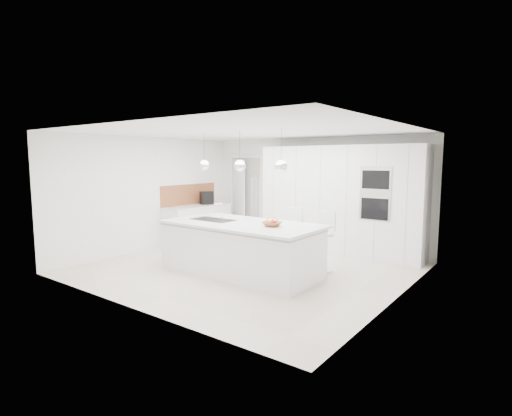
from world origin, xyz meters
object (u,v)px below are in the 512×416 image
Objects in this scene: bar_stool_left at (290,237)px; espresso_machine at (207,198)px; fruit_bowl at (272,224)px; bar_stool_right at (324,243)px; island_base at (240,249)px.

espresso_machine is at bearing 161.65° from bar_stool_left.
bar_stool_right reaches higher than fruit_bowl.
fruit_bowl reaches higher than island_base.
bar_stool_left is (0.46, 0.93, 0.12)m from island_base.
espresso_machine reaches higher than island_base.
bar_stool_left is 1.02× the size of bar_stool_right.
espresso_machine is at bearing 151.14° from fruit_bowl.
bar_stool_left is at bearing 7.88° from espresso_machine.
bar_stool_right is at bearing 10.95° from espresso_machine.
island_base is at bearing -175.55° from fruit_bowl.
fruit_bowl is 1.10m from bar_stool_right.
bar_stool_right is (0.69, 0.01, -0.01)m from bar_stool_left.
bar_stool_left is at bearing 101.88° from fruit_bowl.
island_base is 2.54× the size of bar_stool_left.
bar_stool_right is (0.50, 0.89, -0.40)m from fruit_bowl.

